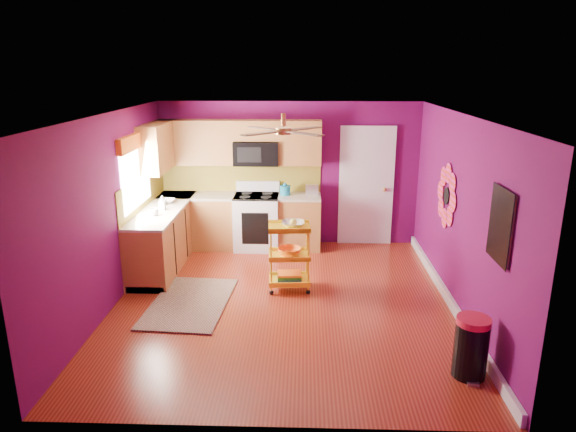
{
  "coord_description": "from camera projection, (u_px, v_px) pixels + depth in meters",
  "views": [
    {
      "loc": [
        0.27,
        -6.32,
        3.07
      ],
      "look_at": [
        0.05,
        0.4,
        1.1
      ],
      "focal_mm": 32.0,
      "sensor_mm": 36.0,
      "label": 1
    }
  ],
  "objects": [
    {
      "name": "rolling_cart",
      "position": [
        290.0,
        254.0,
        7.2
      ],
      "size": [
        0.6,
        0.46,
        1.05
      ],
      "color": "yellow",
      "rests_on": "ground"
    },
    {
      "name": "ceiling_fan",
      "position": [
        283.0,
        130.0,
        6.48
      ],
      "size": [
        1.01,
        1.01,
        0.26
      ],
      "color": "#BF8C3F",
      "rests_on": "ground"
    },
    {
      "name": "soap_bottle_b",
      "position": [
        162.0,
        201.0,
        8.13
      ],
      "size": [
        0.12,
        0.12,
        0.16
      ],
      "primitive_type": "imported",
      "color": "white",
      "rests_on": "lower_cabinets"
    },
    {
      "name": "panel_door",
      "position": [
        366.0,
        188.0,
        8.97
      ],
      "size": [
        0.95,
        0.11,
        2.15
      ],
      "color": "white",
      "rests_on": "ground"
    },
    {
      "name": "counter_dish",
      "position": [
        167.0,
        201.0,
        8.29
      ],
      "size": [
        0.25,
        0.25,
        0.06
      ],
      "primitive_type": "imported",
      "color": "white",
      "rests_on": "lower_cabinets"
    },
    {
      "name": "toaster",
      "position": [
        312.0,
        189.0,
        8.82
      ],
      "size": [
        0.22,
        0.15,
        0.18
      ],
      "primitive_type": "cube",
      "color": "beige",
      "rests_on": "lower_cabinets"
    },
    {
      "name": "trash_can",
      "position": [
        471.0,
        347.0,
        5.21
      ],
      "size": [
        0.39,
        0.4,
        0.65
      ],
      "color": "black",
      "rests_on": "ground"
    },
    {
      "name": "counter_cup",
      "position": [
        154.0,
        212.0,
        7.58
      ],
      "size": [
        0.14,
        0.14,
        0.11
      ],
      "primitive_type": "imported",
      "color": "white",
      "rests_on": "lower_cabinets"
    },
    {
      "name": "room_envelope",
      "position": [
        285.0,
        184.0,
        6.48
      ],
      "size": [
        4.54,
        5.04,
        2.52
      ],
      "color": "#5E0A4C",
      "rests_on": "ground"
    },
    {
      "name": "soap_bottle_a",
      "position": [
        162.0,
        204.0,
        7.86
      ],
      "size": [
        0.09,
        0.09,
        0.2
      ],
      "primitive_type": "imported",
      "color": "#EA3F72",
      "rests_on": "lower_cabinets"
    },
    {
      "name": "right_wall_art",
      "position": [
        468.0,
        207.0,
        6.13
      ],
      "size": [
        0.04,
        2.74,
        1.04
      ],
      "color": "black",
      "rests_on": "ground"
    },
    {
      "name": "electric_range",
      "position": [
        257.0,
        221.0,
        8.9
      ],
      "size": [
        0.76,
        0.66,
        1.13
      ],
      "color": "white",
      "rests_on": "ground"
    },
    {
      "name": "lower_cabinets",
      "position": [
        208.0,
        229.0,
        8.6
      ],
      "size": [
        2.81,
        2.31,
        0.94
      ],
      "color": "brown",
      "rests_on": "ground"
    },
    {
      "name": "left_window",
      "position": [
        135.0,
        160.0,
        7.52
      ],
      "size": [
        0.08,
        1.35,
        1.08
      ],
      "color": "white",
      "rests_on": "ground"
    },
    {
      "name": "teal_kettle",
      "position": [
        285.0,
        190.0,
        8.8
      ],
      "size": [
        0.18,
        0.18,
        0.21
      ],
      "color": "teal",
      "rests_on": "lower_cabinets"
    },
    {
      "name": "upper_cabinetry",
      "position": [
        214.0,
        145.0,
        8.55
      ],
      "size": [
        2.8,
        2.3,
        1.26
      ],
      "color": "brown",
      "rests_on": "ground"
    },
    {
      "name": "ground",
      "position": [
        283.0,
        302.0,
        6.94
      ],
      "size": [
        5.0,
        5.0,
        0.0
      ],
      "primitive_type": "plane",
      "color": "maroon",
      "rests_on": "ground"
    },
    {
      "name": "shag_rug",
      "position": [
        190.0,
        303.0,
        6.89
      ],
      "size": [
        1.1,
        1.68,
        0.02
      ],
      "primitive_type": "cube",
      "rotation": [
        0.0,
        0.0,
        -0.07
      ],
      "color": "black",
      "rests_on": "ground"
    }
  ]
}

